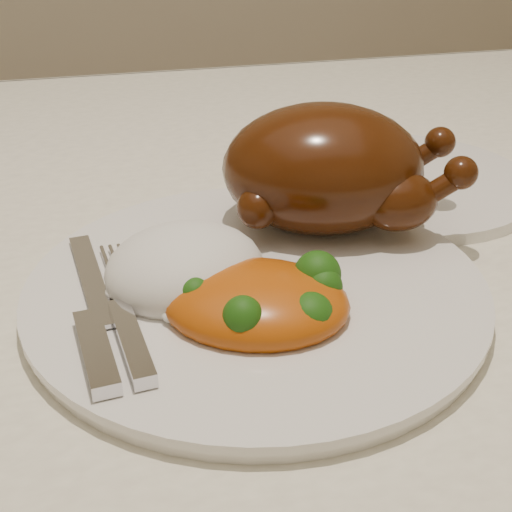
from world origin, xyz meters
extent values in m
cube|color=brown|center=(0.00, 0.00, 0.74)|extent=(1.60, 0.90, 0.04)
cube|color=white|center=(0.00, 0.00, 0.76)|extent=(1.72, 1.02, 0.01)
cube|color=white|center=(0.00, 0.51, 0.68)|extent=(1.72, 0.01, 0.18)
cylinder|color=white|center=(0.12, -0.09, 0.77)|extent=(0.31, 0.31, 0.01)
cylinder|color=white|center=(0.29, 0.06, 0.77)|extent=(0.27, 0.27, 0.01)
ellipsoid|color=#451C07|center=(0.19, -0.01, 0.83)|extent=(0.17, 0.14, 0.10)
ellipsoid|color=#451C07|center=(0.18, -0.02, 0.85)|extent=(0.08, 0.07, 0.04)
ellipsoid|color=#451C07|center=(0.23, -0.06, 0.81)|extent=(0.06, 0.04, 0.04)
sphere|color=#451C07|center=(0.27, -0.06, 0.84)|extent=(0.02, 0.02, 0.02)
ellipsoid|color=#451C07|center=(0.24, 0.00, 0.81)|extent=(0.06, 0.04, 0.04)
sphere|color=#451C07|center=(0.29, 0.00, 0.84)|extent=(0.02, 0.02, 0.02)
sphere|color=#451C07|center=(0.13, -0.04, 0.81)|extent=(0.03, 0.03, 0.03)
sphere|color=#451C07|center=(0.15, 0.03, 0.81)|extent=(0.03, 0.03, 0.03)
ellipsoid|color=white|center=(0.07, -0.08, 0.79)|extent=(0.13, 0.12, 0.06)
ellipsoid|color=#BB4E0C|center=(0.11, -0.12, 0.79)|extent=(0.14, 0.12, 0.04)
ellipsoid|color=#BB4E0C|center=(0.14, -0.11, 0.79)|extent=(0.05, 0.05, 0.03)
ellipsoid|color=#123C0A|center=(0.14, -0.15, 0.79)|extent=(0.03, 0.03, 0.02)
ellipsoid|color=#123C0A|center=(0.15, -0.12, 0.80)|extent=(0.03, 0.03, 0.03)
ellipsoid|color=#123C0A|center=(0.07, -0.12, 0.80)|extent=(0.02, 0.02, 0.02)
ellipsoid|color=#123C0A|center=(0.08, -0.09, 0.80)|extent=(0.03, 0.03, 0.03)
ellipsoid|color=#123C0A|center=(0.09, -0.15, 0.80)|extent=(0.02, 0.02, 0.03)
ellipsoid|color=#123C0A|center=(0.10, -0.11, 0.79)|extent=(0.02, 0.02, 0.02)
ellipsoid|color=#123C0A|center=(0.15, -0.12, 0.80)|extent=(0.03, 0.03, 0.03)
ellipsoid|color=#123C0A|center=(0.08, -0.09, 0.80)|extent=(0.03, 0.03, 0.02)
cube|color=silver|center=(0.01, -0.06, 0.79)|extent=(0.03, 0.12, 0.00)
cube|color=silver|center=(0.01, -0.15, 0.79)|extent=(0.02, 0.08, 0.01)
cube|color=silver|center=(0.03, -0.14, 0.79)|extent=(0.02, 0.08, 0.01)
cube|color=silver|center=(0.03, -0.06, 0.79)|extent=(0.02, 0.09, 0.00)
camera|label=1|loc=(0.02, -0.48, 1.03)|focal=50.00mm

